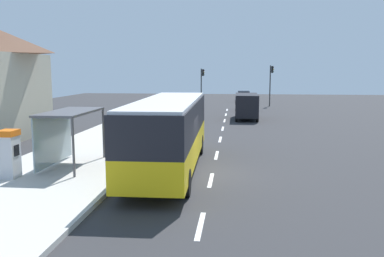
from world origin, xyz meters
TOP-DOWN VIEW (x-y plane):
  - ground_plane at (0.00, 14.00)m, footprint 56.00×92.00m
  - sidewalk_platform at (-6.40, 2.00)m, footprint 6.20×30.00m
  - lane_stripe_seg_0 at (0.25, -6.00)m, footprint 0.16×2.20m
  - lane_stripe_seg_1 at (0.25, -1.00)m, footprint 0.16×2.20m
  - lane_stripe_seg_2 at (0.25, 4.00)m, footprint 0.16×2.20m
  - lane_stripe_seg_3 at (0.25, 9.00)m, footprint 0.16×2.20m
  - lane_stripe_seg_4 at (0.25, 14.00)m, footprint 0.16×2.20m
  - lane_stripe_seg_5 at (0.25, 19.00)m, footprint 0.16×2.20m
  - lane_stripe_seg_6 at (0.25, 24.00)m, footprint 0.16×2.20m
  - lane_stripe_seg_7 at (0.25, 29.00)m, footprint 0.16×2.20m
  - bus at (-1.71, 0.45)m, footprint 2.73×11.06m
  - white_van at (2.20, 20.40)m, footprint 2.04×5.20m
  - sedan_near at (2.30, 41.60)m, footprint 1.91×4.44m
  - sedan_far at (2.30, 28.56)m, footprint 1.93×4.45m
  - ticket_machine at (-7.78, -2.07)m, footprint 0.66×0.76m
  - recycling_bin_blue at (-4.20, 1.53)m, footprint 0.52×0.52m
  - recycling_bin_yellow at (-4.20, 2.23)m, footprint 0.52×0.52m
  - recycling_bin_red at (-4.20, 2.93)m, footprint 0.52×0.52m
  - recycling_bin_green at (-4.20, 3.63)m, footprint 0.52×0.52m
  - traffic_light_near_side at (5.50, 34.33)m, footprint 0.49×0.28m
  - traffic_light_far_side at (-3.10, 35.13)m, footprint 0.49×0.28m
  - bus_shelter at (-6.41, 0.17)m, footprint 1.80×4.00m

SIDE VIEW (x-z plane):
  - ground_plane at x=0.00m, z-range -0.04..0.00m
  - lane_stripe_seg_0 at x=0.25m, z-range 0.00..0.01m
  - lane_stripe_seg_1 at x=0.25m, z-range 0.00..0.01m
  - lane_stripe_seg_2 at x=0.25m, z-range 0.00..0.01m
  - lane_stripe_seg_3 at x=0.25m, z-range 0.00..0.01m
  - lane_stripe_seg_4 at x=0.25m, z-range 0.00..0.01m
  - lane_stripe_seg_5 at x=0.25m, z-range 0.00..0.01m
  - lane_stripe_seg_6 at x=0.25m, z-range 0.00..0.01m
  - lane_stripe_seg_7 at x=0.25m, z-range 0.00..0.01m
  - sidewalk_platform at x=-6.40m, z-range 0.00..0.18m
  - recycling_bin_blue at x=-4.20m, z-range 0.18..1.13m
  - recycling_bin_yellow at x=-4.20m, z-range 0.18..1.13m
  - recycling_bin_red at x=-4.20m, z-range 0.18..1.13m
  - recycling_bin_green at x=-4.20m, z-range 0.18..1.13m
  - sedan_near at x=2.30m, z-range 0.03..1.55m
  - sedan_far at x=2.30m, z-range 0.03..1.55m
  - ticket_machine at x=-7.78m, z-range 0.20..2.14m
  - white_van at x=2.20m, z-range 0.19..2.49m
  - bus at x=-1.71m, z-range 0.24..3.45m
  - bus_shelter at x=-6.41m, z-range 0.85..3.35m
  - traffic_light_far_side at x=-3.10m, z-range 0.78..5.43m
  - traffic_light_near_side at x=5.50m, z-range 0.83..5.86m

